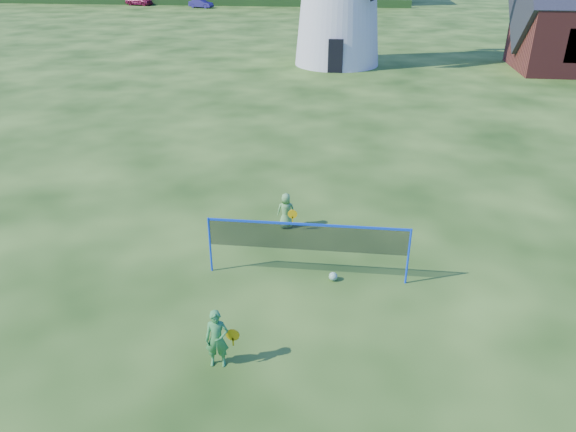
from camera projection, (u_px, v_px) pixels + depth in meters
The scene contains 8 objects.
ground at pixel (278, 276), 13.89m from camera, with size 220.00×220.00×0.00m, color black.
badminton_net at pixel (307, 238), 13.35m from camera, with size 5.05×0.05×1.55m.
player_girl at pixel (217, 339), 10.69m from camera, with size 0.67×0.37×1.30m.
player_boy at pixel (286, 211), 16.04m from camera, with size 0.65×0.45×1.10m.
play_ball at pixel (333, 276), 13.67m from camera, with size 0.22×0.22×0.22m, color green.
hedge at pixel (184, 1), 74.40m from camera, with size 62.00×0.80×1.00m, color #193814.
car_left at pixel (139, 0), 74.16m from camera, with size 1.54×3.83×1.31m, color maroon.
car_right at pixel (201, 4), 71.33m from camera, with size 1.14×3.28×1.08m, color navy.
Camera 1 is at (1.61, -11.57, 7.67)m, focal length 33.57 mm.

